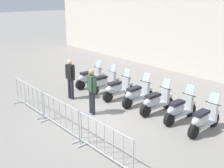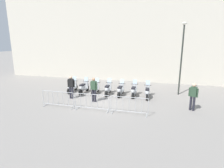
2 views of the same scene
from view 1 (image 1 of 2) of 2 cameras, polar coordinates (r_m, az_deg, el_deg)
name	(u,v)px [view 1 (image 1 of 2)]	position (r m, az deg, el deg)	size (l,w,h in m)	color
ground_plane	(101,117)	(10.68, -2.28, -6.54)	(120.00, 120.00, 0.00)	gray
motorcycle_0	(90,78)	(13.87, -4.45, 1.17)	(0.56, 1.72, 1.24)	black
motorcycle_1	(104,83)	(13.10, -1.67, 0.23)	(0.56, 1.73, 1.24)	black
motorcycle_2	(117,89)	(12.30, 1.08, -0.95)	(0.56, 1.72, 1.24)	black
motorcycle_3	(137,94)	(11.66, 4.92, -2.06)	(0.56, 1.72, 1.24)	black
motorcycle_4	(156,102)	(10.99, 8.62, -3.46)	(0.56, 1.72, 1.24)	black
motorcycle_5	(179,109)	(10.44, 13.14, -4.89)	(0.56, 1.72, 1.24)	black
motorcycle_6	(203,120)	(9.82, 17.58, -6.74)	(0.56, 1.72, 1.24)	black
barrier_segment_0	(29,97)	(11.55, -16.06, -2.53)	(2.23, 0.49, 1.07)	#B2B5B7
barrier_segment_1	(60,116)	(9.62, -10.21, -6.21)	(2.23, 0.49, 1.07)	#B2B5B7
barrier_segment_2	(105,143)	(7.89, -1.47, -11.48)	(2.23, 0.49, 1.07)	#B2B5B7
officer_mid_plaza	(70,77)	(12.29, -8.22, 1.43)	(0.55, 0.25, 1.73)	#23232D
officer_by_barriers	(92,89)	(10.65, -4.01, -0.97)	(0.54, 0.28, 1.73)	#23232D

